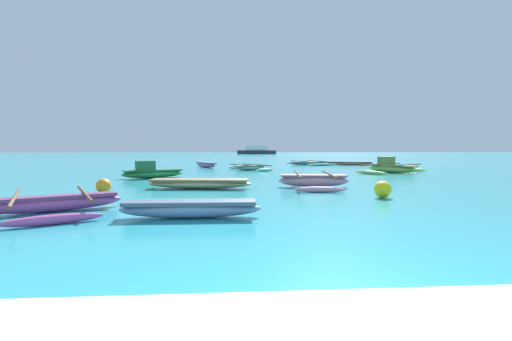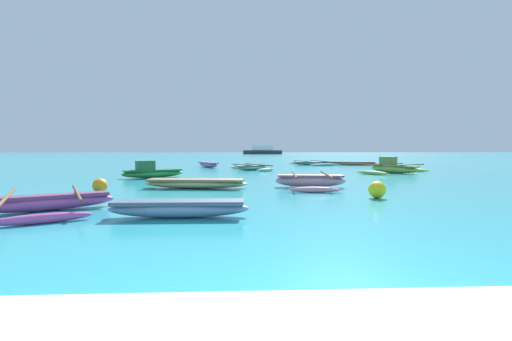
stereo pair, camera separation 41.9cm
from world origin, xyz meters
The scene contains 13 objects.
moored_boat_0 centered at (-5.30, 15.07, 0.30)m, with size 3.03×2.06×0.86m.
moored_boat_1 centered at (-2.51, 10.43, 0.20)m, with size 3.89×1.25×0.35m.
moored_boat_2 centered at (-0.14, 20.94, 0.18)m, with size 2.96×3.92×0.38m.
moored_boat_3 centered at (-5.50, 6.03, 0.20)m, with size 3.16×3.83×0.43m.
moored_boat_4 centered at (5.58, 27.89, 0.16)m, with size 3.96×4.90×0.35m.
moored_boat_5 centered at (8.26, 17.89, 0.32)m, with size 4.94×4.30×0.97m.
moored_boat_6 centered at (1.77, 10.62, 0.24)m, with size 2.70×3.61×0.52m.
moored_boat_7 centered at (-2.19, 5.12, 0.20)m, with size 3.01×0.61×0.36m.
moored_boat_8 centered at (8.83, 27.04, 0.18)m, with size 4.12×1.70×0.32m.
moored_boat_9 centered at (-3.36, 24.35, 0.22)m, with size 1.94×2.75×0.39m.
mooring_buoy_1 centered at (3.16, 7.69, 0.25)m, with size 0.51×0.51×0.51m.
mooring_buoy_2 centered at (-5.53, 9.33, 0.24)m, with size 0.48×0.48×0.48m.
distant_ferry centered at (4.68, 83.86, 0.87)m, with size 9.71×2.14×2.14m.
Camera 2 is at (-0.87, -2.16, 1.47)m, focal length 24.00 mm.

